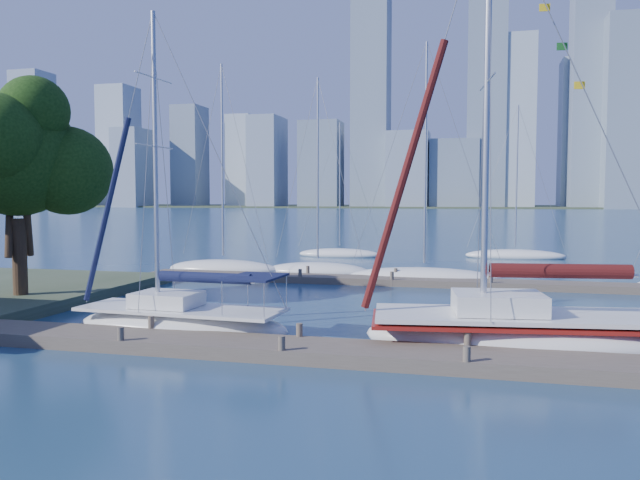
# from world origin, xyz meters

# --- Properties ---
(ground) EXTENTS (700.00, 700.00, 0.00)m
(ground) POSITION_xyz_m (0.00, 0.00, 0.00)
(ground) COLOR navy
(ground) RESTS_ON ground
(near_dock) EXTENTS (26.00, 2.00, 0.40)m
(near_dock) POSITION_xyz_m (0.00, 0.00, 0.20)
(near_dock) COLOR brown
(near_dock) RESTS_ON ground
(far_dock) EXTENTS (30.00, 1.80, 0.36)m
(far_dock) POSITION_xyz_m (2.00, 16.00, 0.18)
(far_dock) COLOR brown
(far_dock) RESTS_ON ground
(far_shore) EXTENTS (800.00, 100.00, 1.50)m
(far_shore) POSITION_xyz_m (0.00, 320.00, 0.00)
(far_shore) COLOR #38472D
(far_shore) RESTS_ON ground
(tree) EXTENTS (7.13, 6.51, 9.62)m
(tree) POSITION_xyz_m (-13.61, 5.37, 6.51)
(tree) COLOR black
(tree) RESTS_ON ground
(sailboat_navy) EXTENTS (7.76, 2.93, 11.39)m
(sailboat_navy) POSITION_xyz_m (-4.51, 2.05, 0.92)
(sailboat_navy) COLOR white
(sailboat_navy) RESTS_ON ground
(sailboat_maroon) EXTENTS (9.77, 4.31, 14.43)m
(sailboat_maroon) POSITION_xyz_m (6.52, 2.45, 1.05)
(sailboat_maroon) COLOR white
(sailboat_maroon) RESTS_ON ground
(bg_boat_0) EXTENTS (7.60, 4.90, 13.16)m
(bg_boat_0) POSITION_xyz_m (-9.92, 18.66, 0.28)
(bg_boat_0) COLOR white
(bg_boat_0) RESTS_ON ground
(bg_boat_1) EXTENTS (6.83, 4.47, 12.10)m
(bg_boat_1) POSITION_xyz_m (-3.99, 19.09, 0.26)
(bg_boat_1) COLOR white
(bg_boat_1) RESTS_ON ground
(bg_boat_2) EXTENTS (8.72, 3.78, 13.45)m
(bg_boat_2) POSITION_xyz_m (2.50, 17.52, 0.27)
(bg_boat_2) COLOR white
(bg_boat_2) RESTS_ON ground
(bg_boat_6) EXTENTS (6.81, 2.75, 10.85)m
(bg_boat_6) POSITION_xyz_m (-5.19, 31.00, 0.22)
(bg_boat_6) COLOR white
(bg_boat_6) RESTS_ON ground
(bg_boat_7) EXTENTS (7.77, 3.82, 12.02)m
(bg_boat_7) POSITION_xyz_m (8.26, 32.90, 0.24)
(bg_boat_7) COLOR white
(bg_boat_7) RESTS_ON ground
(skyline) EXTENTS (502.62, 51.31, 118.02)m
(skyline) POSITION_xyz_m (21.13, 290.40, 35.63)
(skyline) COLOR #8294A9
(skyline) RESTS_ON ground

